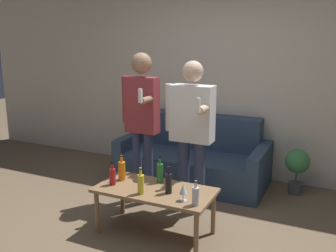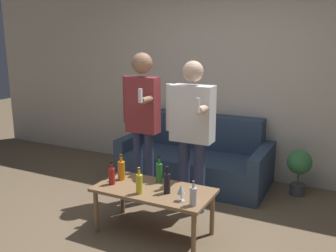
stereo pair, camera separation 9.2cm
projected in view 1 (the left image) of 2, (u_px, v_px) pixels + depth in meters
The scene contains 14 objects.
ground_plane at pixel (146, 244), 3.40m from camera, with size 16.00×16.00×0.00m, color #756047.
wall_back at pixel (220, 75), 4.97m from camera, with size 8.00×0.06×2.70m.
couch at pixel (194, 158), 4.90m from camera, with size 1.88×0.91×0.83m.
coffee_table at pixel (155, 194), 3.51m from camera, with size 1.11×0.55×0.46m.
bottle_orange at pixel (122, 170), 3.69m from camera, with size 0.07×0.07×0.26m.
bottle_green at pixel (141, 184), 3.36m from camera, with size 0.06×0.06×0.25m.
bottle_dark at pixel (160, 172), 3.63m from camera, with size 0.06×0.06×0.26m.
bottle_yellow at pixel (196, 196), 3.14m from camera, with size 0.06×0.06×0.22m.
bottle_red at pixel (112, 176), 3.57m from camera, with size 0.06×0.06×0.22m.
bottle_clear at pixel (169, 183), 3.38m from camera, with size 0.06×0.06×0.25m.
wine_glass_near at pixel (183, 190), 3.22m from camera, with size 0.07×0.07×0.15m.
person_standing_left at pixel (142, 114), 4.09m from camera, with size 0.43×0.42×1.68m.
person_standing_right at pixel (191, 126), 3.88m from camera, with size 0.52×0.42×1.61m.
potted_plant at pixel (297, 165), 4.44m from camera, with size 0.29×0.29×0.55m.
Camera 1 is at (1.49, -2.69, 1.83)m, focal length 40.00 mm.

